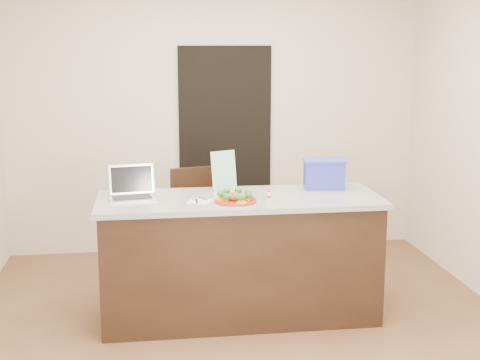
{
  "coord_description": "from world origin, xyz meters",
  "views": [
    {
      "loc": [
        -0.65,
        -4.44,
        2.01
      ],
      "look_at": [
        -0.0,
        0.2,
        1.06
      ],
      "focal_mm": 50.0,
      "sensor_mm": 36.0,
      "label": 1
    }
  ],
  "objects": [
    {
      "name": "island",
      "position": [
        0.0,
        0.25,
        0.46
      ],
      "size": [
        2.06,
        0.76,
        0.92
      ],
      "color": "black",
      "rests_on": "ground"
    },
    {
      "name": "napkin",
      "position": [
        -0.3,
        0.15,
        0.92
      ],
      "size": [
        0.2,
        0.2,
        0.01
      ],
      "primitive_type": "cube",
      "rotation": [
        0.0,
        0.0,
        -0.33
      ],
      "color": "silver",
      "rests_on": "island"
    },
    {
      "name": "knife",
      "position": [
        -0.27,
        0.13,
        0.93
      ],
      "size": [
        0.07,
        0.18,
        0.01
      ],
      "rotation": [
        0.0,
        0.0,
        0.55
      ],
      "color": "white",
      "rests_on": "napkin"
    },
    {
      "name": "chair",
      "position": [
        -0.26,
        1.02,
        0.56
      ],
      "size": [
        0.52,
        0.52,
        0.99
      ],
      "rotation": [
        0.0,
        0.0,
        0.21
      ],
      "color": "black",
      "rests_on": "ground"
    },
    {
      "name": "meatballs",
      "position": [
        -0.05,
        0.11,
        0.96
      ],
      "size": [
        0.12,
        0.12,
        0.04
      ],
      "color": "brown",
      "rests_on": "plate"
    },
    {
      "name": "broccoli",
      "position": [
        -0.05,
        0.1,
        0.98
      ],
      "size": [
        0.25,
        0.25,
        0.04
      ],
      "color": "#1A5416",
      "rests_on": "plate"
    },
    {
      "name": "leaflet",
      "position": [
        -0.08,
        0.54,
        1.07
      ],
      "size": [
        0.21,
        0.12,
        0.29
      ],
      "primitive_type": "cube",
      "rotation": [
        -0.14,
        0.0,
        0.4
      ],
      "color": "white",
      "rests_on": "island"
    },
    {
      "name": "pepper_rings",
      "position": [
        -0.05,
        0.1,
        0.94
      ],
      "size": [
        0.27,
        0.27,
        0.01
      ],
      "color": "yellow",
      "rests_on": "plate"
    },
    {
      "name": "plate",
      "position": [
        -0.05,
        0.1,
        0.93
      ],
      "size": [
        0.3,
        0.3,
        0.02
      ],
      "rotation": [
        0.0,
        0.0,
        0.33
      ],
      "color": "#9B270E",
      "rests_on": "island"
    },
    {
      "name": "room_shell",
      "position": [
        0.0,
        0.0,
        1.62
      ],
      "size": [
        4.0,
        4.0,
        4.0
      ],
      "color": "white",
      "rests_on": "ground"
    },
    {
      "name": "fork",
      "position": [
        -0.32,
        0.16,
        0.93
      ],
      "size": [
        0.04,
        0.17,
        0.0
      ],
      "rotation": [
        0.0,
        0.0,
        -0.04
      ],
      "color": "#B3B3B8",
      "rests_on": "napkin"
    },
    {
      "name": "yogurt_bottle",
      "position": [
        0.2,
        0.15,
        0.95
      ],
      "size": [
        0.03,
        0.03,
        0.07
      ],
      "rotation": [
        0.0,
        0.0,
        0.32
      ],
      "color": "white",
      "rests_on": "island"
    },
    {
      "name": "blue_box",
      "position": [
        0.69,
        0.47,
        1.04
      ],
      "size": [
        0.35,
        0.27,
        0.23
      ],
      "rotation": [
        0.0,
        0.0,
        -0.14
      ],
      "color": "#3034B0",
      "rests_on": "island"
    },
    {
      "name": "doorway",
      "position": [
        0.1,
        1.98,
        1.0
      ],
      "size": [
        0.9,
        0.02,
        2.0
      ],
      "primitive_type": "cube",
      "color": "black",
      "rests_on": "ground"
    },
    {
      "name": "ground",
      "position": [
        0.0,
        0.0,
        0.0
      ],
      "size": [
        4.0,
        4.0,
        0.0
      ],
      "primitive_type": "plane",
      "color": "brown",
      "rests_on": "ground"
    },
    {
      "name": "laptop",
      "position": [
        -0.78,
        0.35,
        0.98
      ],
      "size": [
        0.35,
        0.3,
        0.23
      ],
      "rotation": [
        0.0,
        0.0,
        0.15
      ],
      "color": "silver",
      "rests_on": "island"
    }
  ]
}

